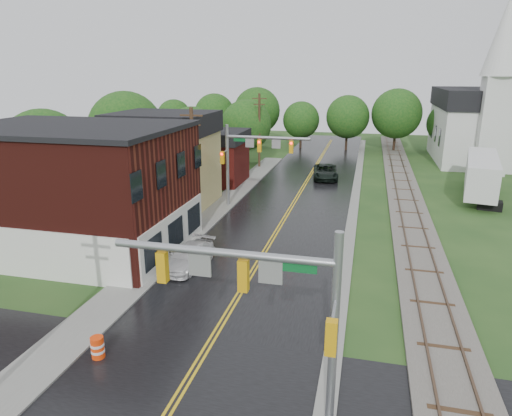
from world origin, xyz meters
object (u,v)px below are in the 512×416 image
at_px(traffic_signal_far, 251,151).
at_px(suv_dark, 326,172).
at_px(brick_building, 74,188).
at_px(tree_left_c, 193,134).
at_px(utility_pole_b, 193,164).
at_px(tree_left_b, 127,131).
at_px(pickup_white, 189,257).
at_px(traffic_signal_near, 267,294).
at_px(semi_trailer, 481,173).
at_px(tree_left_a, 46,152).
at_px(construction_barrel, 98,348).
at_px(church, 481,118).
at_px(utility_pole_c, 259,129).
at_px(tree_left_e, 247,126).

relative_size(traffic_signal_far, suv_dark, 1.29).
relative_size(brick_building, tree_left_c, 1.87).
height_order(utility_pole_b, tree_left_c, utility_pole_b).
relative_size(tree_left_b, suv_dark, 1.71).
bearing_deg(suv_dark, pickup_white, -109.90).
distance_m(traffic_signal_near, semi_trailer, 36.38).
relative_size(tree_left_a, construction_barrel, 8.89).
bearing_deg(church, traffic_signal_far, -131.27).
relative_size(traffic_signal_far, tree_left_a, 0.85).
bearing_deg(semi_trailer, utility_pole_c, 160.72).
relative_size(brick_building, suv_dark, 2.52).
bearing_deg(traffic_signal_far, church, 48.73).
distance_m(tree_left_e, semi_trailer, 27.80).
bearing_deg(tree_left_b, traffic_signal_near, -54.51).
distance_m(utility_pole_b, tree_left_b, 14.87).
bearing_deg(traffic_signal_far, suv_dark, 67.15).
xyz_separation_m(brick_building, tree_left_c, (-1.36, 24.90, 0.36)).
bearing_deg(suv_dark, tree_left_e, 142.35).
relative_size(suv_dark, pickup_white, 1.23).
distance_m(traffic_signal_far, suv_dark, 14.31).
distance_m(traffic_signal_near, tree_left_c, 41.67).
bearing_deg(semi_trailer, brick_building, -144.81).
bearing_deg(utility_pole_b, church, 49.82).
height_order(traffic_signal_near, traffic_signal_far, same).
height_order(tree_left_e, pickup_white, tree_left_e).
bearing_deg(brick_building, pickup_white, -9.19).
height_order(traffic_signal_near, tree_left_e, tree_left_e).
bearing_deg(tree_left_b, church, 29.99).
bearing_deg(semi_trailer, tree_left_a, -159.39).
bearing_deg(utility_pole_c, construction_barrel, -86.31).
relative_size(utility_pole_b, tree_left_b, 0.93).
relative_size(tree_left_e, semi_trailer, 0.66).
distance_m(utility_pole_c, tree_left_c, 8.16).
relative_size(brick_building, semi_trailer, 1.15).
xyz_separation_m(brick_building, traffic_signal_near, (15.96, -13.00, 0.82)).
height_order(brick_building, tree_left_a, tree_left_a).
bearing_deg(pickup_white, utility_pole_b, 114.92).
bearing_deg(semi_trailer, utility_pole_b, -149.94).
distance_m(tree_left_a, construction_barrel, 24.20).
distance_m(tree_left_c, construction_barrel, 37.38).
relative_size(utility_pole_b, suv_dark, 1.59).
bearing_deg(pickup_white, tree_left_a, 158.89).
bearing_deg(tree_left_e, traffic_signal_near, -74.32).
xyz_separation_m(utility_pole_c, pickup_white, (2.80, -30.37, -4.05)).
distance_m(utility_pole_b, tree_left_c, 19.24).
relative_size(brick_building, tree_left_e, 1.75).
height_order(church, traffic_signal_far, church).
xyz_separation_m(utility_pole_c, tree_left_a, (-13.05, -22.10, 0.39)).
bearing_deg(traffic_signal_far, tree_left_c, 128.82).
height_order(brick_building, utility_pole_b, utility_pole_b).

